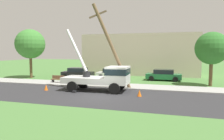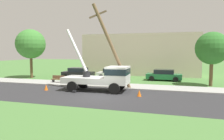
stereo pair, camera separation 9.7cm
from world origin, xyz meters
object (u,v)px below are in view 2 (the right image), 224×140
at_px(park_bench, 58,79).
at_px(roadside_tree_far, 31,44).
at_px(utility_truck, 104,76).
at_px(leaning_utility_pole, 111,46).
at_px(traffic_cone_behind, 46,87).
at_px(parked_sedan_black, 78,73).
at_px(traffic_cone_ahead, 139,93).
at_px(parked_sedan_white, 113,74).
at_px(parked_sedan_green, 164,75).
at_px(roadside_tree_near, 212,48).

height_order(park_bench, roadside_tree_far, roadside_tree_far).
relative_size(utility_truck, leaning_utility_pole, 0.82).
height_order(traffic_cone_behind, parked_sedan_black, parked_sedan_black).
xyz_separation_m(traffic_cone_ahead, parked_sedan_white, (-5.32, 10.35, 0.43)).
relative_size(utility_truck, traffic_cone_ahead, 12.23).
bearing_deg(parked_sedan_black, parked_sedan_white, 4.92).
xyz_separation_m(parked_sedan_white, parked_sedan_green, (6.72, 0.12, 0.00)).
distance_m(leaning_utility_pole, roadside_tree_near, 10.80).
height_order(leaning_utility_pole, parked_sedan_green, leaning_utility_pole).
relative_size(traffic_cone_behind, parked_sedan_black, 0.12).
height_order(traffic_cone_ahead, parked_sedan_black, parked_sedan_black).
relative_size(parked_sedan_black, parked_sedan_green, 1.03).
relative_size(leaning_utility_pole, parked_sedan_white, 1.89).
relative_size(leaning_utility_pole, traffic_cone_ahead, 14.95).
xyz_separation_m(parked_sedan_white, park_bench, (-5.09, -5.73, -0.25)).
height_order(utility_truck, roadside_tree_near, utility_truck).
height_order(traffic_cone_ahead, parked_sedan_green, parked_sedan_green).
bearing_deg(parked_sedan_black, utility_truck, -51.13).
bearing_deg(park_bench, roadside_tree_near, 9.58).
bearing_deg(leaning_utility_pole, traffic_cone_behind, -156.48).
xyz_separation_m(leaning_utility_pole, traffic_cone_ahead, (3.25, -2.72, -3.99)).
bearing_deg(parked_sedan_green, traffic_cone_behind, -135.46).
xyz_separation_m(utility_truck, traffic_cone_behind, (-5.51, -1.21, -1.13)).
relative_size(traffic_cone_ahead, parked_sedan_green, 0.13).
bearing_deg(parked_sedan_white, leaning_utility_pole, -74.78).
bearing_deg(utility_truck, parked_sedan_white, 101.34).
bearing_deg(park_bench, parked_sedan_green, 26.38).
height_order(parked_sedan_white, roadside_tree_far, roadside_tree_far).
relative_size(parked_sedan_white, parked_sedan_green, 1.00).
height_order(leaning_utility_pole, park_bench, leaning_utility_pole).
relative_size(parked_sedan_black, roadside_tree_near, 0.78).
relative_size(park_bench, roadside_tree_far, 0.24).
distance_m(parked_sedan_black, roadside_tree_near, 17.34).
xyz_separation_m(leaning_utility_pole, park_bench, (-7.16, 1.90, -3.81)).
bearing_deg(parked_sedan_black, roadside_tree_near, -8.29).
height_order(parked_sedan_white, parked_sedan_green, same).
bearing_deg(parked_sedan_green, parked_sedan_white, -178.96).
bearing_deg(roadside_tree_near, leaning_utility_pole, -153.96).
height_order(traffic_cone_behind, park_bench, park_bench).
distance_m(parked_sedan_green, park_bench, 13.18).
bearing_deg(leaning_utility_pole, utility_truck, -102.17).
relative_size(roadside_tree_near, roadside_tree_far, 0.86).
relative_size(leaning_utility_pole, parked_sedan_black, 1.84).
relative_size(parked_sedan_white, park_bench, 2.76).
bearing_deg(roadside_tree_near, utility_truck, -148.80).
distance_m(parked_sedan_green, roadside_tree_far, 18.59).
xyz_separation_m(utility_truck, roadside_tree_near, (9.99, 6.05, 2.63)).
xyz_separation_m(leaning_utility_pole, parked_sedan_green, (4.64, 7.75, -3.56)).
distance_m(leaning_utility_pole, traffic_cone_behind, 7.48).
bearing_deg(parked_sedan_white, traffic_cone_ahead, -62.78).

